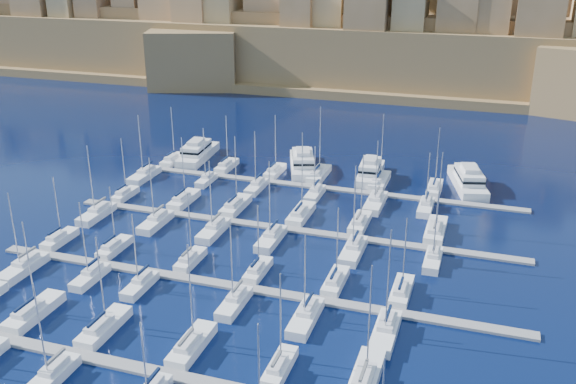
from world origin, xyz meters
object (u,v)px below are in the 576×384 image
(sailboat_4, at_px, (279,367))
(motor_yacht_a, at_px, (197,152))
(motor_yacht_d, at_px, (468,180))
(motor_yacht_c, at_px, (370,171))
(sailboat_2, at_px, (104,327))
(motor_yacht_b, at_px, (303,163))

(sailboat_4, bearing_deg, motor_yacht_a, 122.18)
(motor_yacht_d, bearing_deg, motor_yacht_a, -179.66)
(motor_yacht_c, bearing_deg, sailboat_4, -87.69)
(sailboat_2, distance_m, motor_yacht_b, 70.64)
(sailboat_2, xyz_separation_m, sailboat_4, (24.93, -0.89, -0.02))
(sailboat_4, bearing_deg, sailboat_2, 177.95)
(motor_yacht_a, bearing_deg, motor_yacht_d, 0.34)
(motor_yacht_c, bearing_deg, sailboat_2, -107.71)
(sailboat_4, relative_size, motor_yacht_c, 0.86)
(sailboat_2, relative_size, motor_yacht_b, 0.76)
(sailboat_4, height_order, motor_yacht_b, sailboat_4)
(motor_yacht_c, height_order, motor_yacht_d, same)
(sailboat_2, height_order, motor_yacht_a, sailboat_2)
(sailboat_4, relative_size, motor_yacht_a, 0.78)
(sailboat_4, bearing_deg, motor_yacht_d, 75.97)
(sailboat_4, bearing_deg, motor_yacht_c, 92.31)
(sailboat_2, height_order, motor_yacht_b, sailboat_2)
(motor_yacht_d, bearing_deg, sailboat_4, -104.03)
(sailboat_2, bearing_deg, motor_yacht_b, 84.81)
(sailboat_4, xyz_separation_m, motor_yacht_a, (-44.54, 70.79, 0.99))
(motor_yacht_b, distance_m, motor_yacht_c, 15.75)
(motor_yacht_c, bearing_deg, motor_yacht_d, 2.88)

